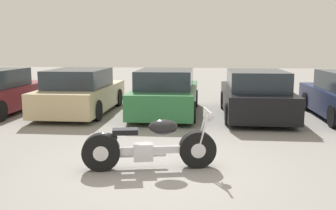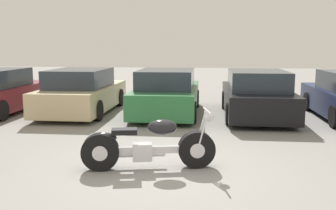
{
  "view_description": "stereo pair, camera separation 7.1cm",
  "coord_description": "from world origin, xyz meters",
  "px_view_note": "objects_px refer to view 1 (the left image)",
  "views": [
    {
      "loc": [
        0.73,
        -6.31,
        2.16
      ],
      "look_at": [
        -0.06,
        1.85,
        0.85
      ],
      "focal_mm": 40.0,
      "sensor_mm": 36.0,
      "label": 1
    },
    {
      "loc": [
        0.8,
        -6.3,
        2.16
      ],
      "look_at": [
        -0.06,
        1.85,
        0.85
      ],
      "focal_mm": 40.0,
      "sensor_mm": 36.0,
      "label": 2
    }
  ],
  "objects_px": {
    "motorcycle": "(148,146)",
    "parked_car_green": "(166,93)",
    "parked_car_champagne": "(81,93)",
    "parked_car_black": "(255,95)"
  },
  "relations": [
    {
      "from": "motorcycle",
      "to": "parked_car_green",
      "type": "height_order",
      "value": "parked_car_green"
    },
    {
      "from": "parked_car_green",
      "to": "parked_car_black",
      "type": "relative_size",
      "value": 1.0
    },
    {
      "from": "motorcycle",
      "to": "parked_car_champagne",
      "type": "bearing_deg",
      "value": 119.28
    },
    {
      "from": "parked_car_champagne",
      "to": "parked_car_green",
      "type": "bearing_deg",
      "value": 0.48
    },
    {
      "from": "parked_car_green",
      "to": "parked_car_black",
      "type": "bearing_deg",
      "value": -3.28
    },
    {
      "from": "motorcycle",
      "to": "parked_car_champagne",
      "type": "xyz_separation_m",
      "value": [
        -2.98,
        5.32,
        0.24
      ]
    },
    {
      "from": "motorcycle",
      "to": "parked_car_green",
      "type": "relative_size",
      "value": 0.54
    },
    {
      "from": "parked_car_black",
      "to": "parked_car_green",
      "type": "bearing_deg",
      "value": 176.72
    },
    {
      "from": "parked_car_champagne",
      "to": "parked_car_green",
      "type": "relative_size",
      "value": 1.0
    },
    {
      "from": "motorcycle",
      "to": "parked_car_green",
      "type": "xyz_separation_m",
      "value": [
        -0.23,
        5.34,
        0.24
      ]
    }
  ]
}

